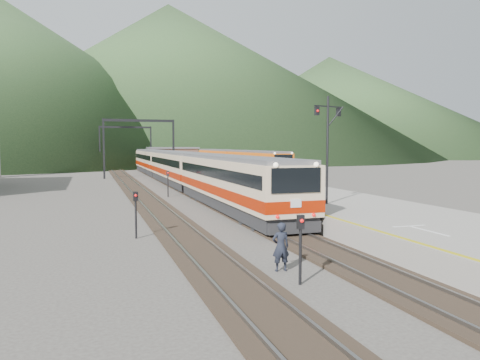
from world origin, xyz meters
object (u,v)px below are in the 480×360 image
object	(u,v)px
second_train	(235,162)
signal_mast	(328,138)
main_train	(177,166)
worker	(281,247)

from	to	relation	value
second_train	signal_mast	size ratio (longest dim) A/B	5.79
signal_mast	second_train	bearing A→B (deg)	80.10
main_train	signal_mast	size ratio (longest dim) A/B	9.96
second_train	signal_mast	distance (m)	43.03
signal_mast	worker	world-z (taller)	signal_mast
main_train	worker	distance (m)	36.94
worker	signal_mast	bearing A→B (deg)	-123.10
second_train	signal_mast	bearing A→B (deg)	-99.90
signal_mast	worker	distance (m)	12.57
main_train	signal_mast	world-z (taller)	signal_mast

